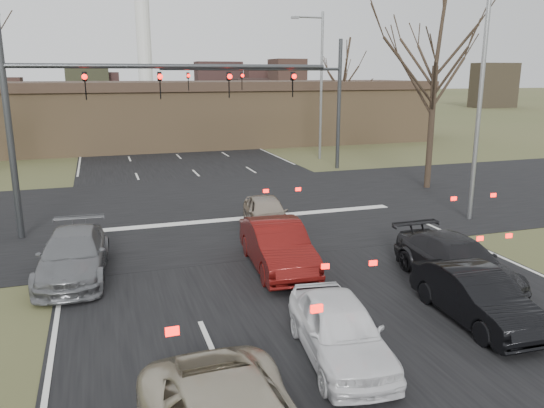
{
  "coord_description": "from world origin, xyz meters",
  "views": [
    {
      "loc": [
        -5.55,
        -7.74,
        5.93
      ],
      "look_at": [
        -0.56,
        7.4,
        2.0
      ],
      "focal_mm": 35.0,
      "sensor_mm": 36.0,
      "label": 1
    }
  ],
  "objects_px": {
    "streetlight_right_far": "(319,79)",
    "car_black_hatch": "(476,296)",
    "building": "(189,113)",
    "car_white_sedan": "(340,329)",
    "car_silver_ahead": "(266,213)",
    "streetlight_right_near": "(478,83)",
    "car_charcoal_sedan": "(457,262)",
    "mast_arm_near": "(104,98)",
    "car_grey_ahead": "(73,255)",
    "mast_arm_far": "(297,89)",
    "car_red_ahead": "(278,246)"
  },
  "relations": [
    {
      "from": "streetlight_right_near",
      "to": "car_red_ahead",
      "type": "xyz_separation_m",
      "value": [
        -9.32,
        -2.96,
        -4.84
      ]
    },
    {
      "from": "streetlight_right_near",
      "to": "car_black_hatch",
      "type": "xyz_separation_m",
      "value": [
        -5.88,
        -7.9,
        -4.94
      ]
    },
    {
      "from": "car_white_sedan",
      "to": "car_grey_ahead",
      "type": "relative_size",
      "value": 0.84
    },
    {
      "from": "building",
      "to": "mast_arm_near",
      "type": "distance_m",
      "value": 26.14
    },
    {
      "from": "mast_arm_far",
      "to": "car_grey_ahead",
      "type": "relative_size",
      "value": 2.37
    },
    {
      "from": "car_white_sedan",
      "to": "car_black_hatch",
      "type": "height_order",
      "value": "car_white_sedan"
    },
    {
      "from": "streetlight_right_near",
      "to": "car_silver_ahead",
      "type": "height_order",
      "value": "streetlight_right_near"
    },
    {
      "from": "car_red_ahead",
      "to": "car_silver_ahead",
      "type": "distance_m",
      "value": 4.39
    },
    {
      "from": "car_charcoal_sedan",
      "to": "car_silver_ahead",
      "type": "xyz_separation_m",
      "value": [
        -3.5,
        7.07,
        -0.03
      ]
    },
    {
      "from": "building",
      "to": "car_red_ahead",
      "type": "xyz_separation_m",
      "value": [
        -2.5,
        -30.96,
        -1.92
      ]
    },
    {
      "from": "building",
      "to": "streetlight_right_far",
      "type": "relative_size",
      "value": 4.24
    },
    {
      "from": "car_black_hatch",
      "to": "car_silver_ahead",
      "type": "distance_m",
      "value": 9.53
    },
    {
      "from": "mast_arm_near",
      "to": "car_white_sedan",
      "type": "distance_m",
      "value": 12.99
    },
    {
      "from": "car_charcoal_sedan",
      "to": "car_silver_ahead",
      "type": "relative_size",
      "value": 1.23
    },
    {
      "from": "streetlight_right_near",
      "to": "streetlight_right_far",
      "type": "bearing_deg",
      "value": 88.32
    },
    {
      "from": "car_white_sedan",
      "to": "mast_arm_near",
      "type": "bearing_deg",
      "value": 117.67
    },
    {
      "from": "building",
      "to": "car_charcoal_sedan",
      "type": "distance_m",
      "value": 33.87
    },
    {
      "from": "car_silver_ahead",
      "to": "mast_arm_far",
      "type": "bearing_deg",
      "value": 71.35
    },
    {
      "from": "streetlight_right_far",
      "to": "car_silver_ahead",
      "type": "bearing_deg",
      "value": -119.36
    },
    {
      "from": "streetlight_right_near",
      "to": "car_white_sedan",
      "type": "xyz_separation_m",
      "value": [
        -9.8,
        -8.46,
        -4.92
      ]
    },
    {
      "from": "streetlight_right_far",
      "to": "car_white_sedan",
      "type": "distance_m",
      "value": 27.9
    },
    {
      "from": "mast_arm_far",
      "to": "car_black_hatch",
      "type": "xyz_separation_m",
      "value": [
        -3.24,
        -20.9,
        -4.37
      ]
    },
    {
      "from": "car_red_ahead",
      "to": "car_white_sedan",
      "type": "bearing_deg",
      "value": -90.73
    },
    {
      "from": "mast_arm_near",
      "to": "car_black_hatch",
      "type": "relative_size",
      "value": 3.07
    },
    {
      "from": "streetlight_right_near",
      "to": "car_white_sedan",
      "type": "height_order",
      "value": "streetlight_right_near"
    },
    {
      "from": "car_white_sedan",
      "to": "car_black_hatch",
      "type": "distance_m",
      "value": 3.97
    },
    {
      "from": "building",
      "to": "car_charcoal_sedan",
      "type": "height_order",
      "value": "building"
    },
    {
      "from": "mast_arm_far",
      "to": "car_grey_ahead",
      "type": "distance_m",
      "value": 19.9
    },
    {
      "from": "building",
      "to": "car_white_sedan",
      "type": "distance_m",
      "value": 36.64
    },
    {
      "from": "streetlight_right_far",
      "to": "car_red_ahead",
      "type": "bearing_deg",
      "value": -116.2
    },
    {
      "from": "mast_arm_near",
      "to": "car_red_ahead",
      "type": "xyz_separation_m",
      "value": [
        4.73,
        -5.96,
        -4.33
      ]
    },
    {
      "from": "streetlight_right_far",
      "to": "mast_arm_far",
      "type": "bearing_deg",
      "value": -128.11
    },
    {
      "from": "streetlight_right_near",
      "to": "car_red_ahead",
      "type": "distance_m",
      "value": 10.91
    },
    {
      "from": "car_grey_ahead",
      "to": "car_red_ahead",
      "type": "relative_size",
      "value": 1.04
    },
    {
      "from": "car_white_sedan",
      "to": "car_red_ahead",
      "type": "xyz_separation_m",
      "value": [
        0.48,
        5.5,
        0.07
      ]
    },
    {
      "from": "streetlight_right_near",
      "to": "car_grey_ahead",
      "type": "distance_m",
      "value": 16.18
    },
    {
      "from": "car_white_sedan",
      "to": "car_charcoal_sedan",
      "type": "xyz_separation_m",
      "value": [
        4.98,
        2.7,
        0.0
      ]
    },
    {
      "from": "mast_arm_near",
      "to": "streetlight_right_near",
      "type": "xyz_separation_m",
      "value": [
        14.05,
        -3.0,
        0.51
      ]
    },
    {
      "from": "mast_arm_near",
      "to": "streetlight_right_far",
      "type": "height_order",
      "value": "streetlight_right_far"
    },
    {
      "from": "streetlight_right_far",
      "to": "car_black_hatch",
      "type": "height_order",
      "value": "streetlight_right_far"
    },
    {
      "from": "mast_arm_far",
      "to": "car_red_ahead",
      "type": "relative_size",
      "value": 2.46
    },
    {
      "from": "building",
      "to": "streetlight_right_near",
      "type": "bearing_deg",
      "value": -76.31
    },
    {
      "from": "car_white_sedan",
      "to": "car_silver_ahead",
      "type": "height_order",
      "value": "car_white_sedan"
    },
    {
      "from": "car_grey_ahead",
      "to": "car_red_ahead",
      "type": "distance_m",
      "value": 6.13
    },
    {
      "from": "mast_arm_far",
      "to": "car_white_sedan",
      "type": "relative_size",
      "value": 2.82
    },
    {
      "from": "streetlight_right_far",
      "to": "car_grey_ahead",
      "type": "relative_size",
      "value": 2.13
    },
    {
      "from": "mast_arm_near",
      "to": "car_black_hatch",
      "type": "bearing_deg",
      "value": -53.12
    },
    {
      "from": "streetlight_right_far",
      "to": "car_white_sedan",
      "type": "xyz_separation_m",
      "value": [
        -10.3,
        -25.46,
        -4.92
      ]
    },
    {
      "from": "mast_arm_near",
      "to": "car_red_ahead",
      "type": "distance_m",
      "value": 8.75
    },
    {
      "from": "mast_arm_far",
      "to": "car_charcoal_sedan",
      "type": "distance_m",
      "value": 19.38
    }
  ]
}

